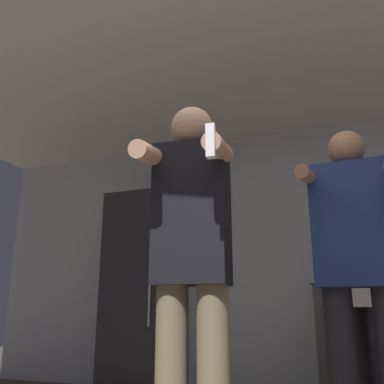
% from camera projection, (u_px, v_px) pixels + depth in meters
% --- Properties ---
extents(wall_back, '(7.00, 0.06, 2.55)m').
position_uv_depth(wall_back, '(303.00, 254.00, 4.09)').
color(wall_back, '#B2B7BC').
rests_on(wall_back, ground_plane).
extents(ceiling_slab, '(7.00, 3.72, 0.05)m').
position_uv_depth(ceiling_slab, '(261.00, 39.00, 2.97)').
color(ceiling_slab, silver).
rests_on(ceiling_slab, wall_back).
extents(refrigerator, '(0.68, 0.66, 1.90)m').
position_uv_depth(refrigerator, '(145.00, 290.00, 4.21)').
color(refrigerator, '#262628').
rests_on(refrigerator, ground_plane).
extents(bottle_short_whiskey, '(0.07, 0.07, 0.25)m').
position_uv_depth(bottle_short_whiskey, '(346.00, 273.00, 3.63)').
color(bottle_short_whiskey, black).
rests_on(bottle_short_whiskey, counter).
extents(person_woman_foreground, '(0.42, 0.44, 1.70)m').
position_uv_depth(person_woman_foreground, '(192.00, 263.00, 1.88)').
color(person_woman_foreground, '#75664C').
rests_on(person_woman_foreground, ground_plane).
extents(person_man_side, '(0.49, 0.49, 1.71)m').
position_uv_depth(person_man_side, '(359.00, 268.00, 2.18)').
color(person_man_side, black).
rests_on(person_man_side, ground_plane).
extents(person_spectator_back, '(0.48, 0.54, 1.55)m').
position_uv_depth(person_spectator_back, '(359.00, 290.00, 3.11)').
color(person_spectator_back, black).
rests_on(person_spectator_back, ground_plane).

